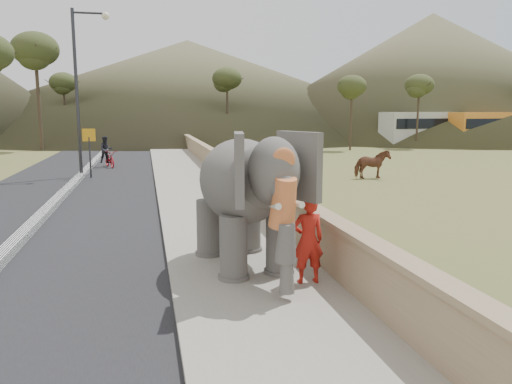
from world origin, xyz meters
TOP-DOWN VIEW (x-y plane):
  - ground at (0.00, 0.00)m, footprint 160.00×160.00m
  - road at (-5.00, 10.00)m, footprint 7.00×120.00m
  - median at (-5.00, 10.00)m, footprint 0.35×120.00m
  - walkway at (0.00, 10.00)m, footprint 3.00×120.00m
  - parapet at (1.65, 10.00)m, footprint 0.30×120.00m
  - lamppost at (-4.69, 15.41)m, footprint 1.76×0.36m
  - signboard at (-4.50, 14.90)m, footprint 0.60×0.08m
  - cow at (8.74, 11.82)m, footprint 1.65×0.76m
  - distant_car at (20.28, 36.05)m, footprint 4.42×2.27m
  - bus_white at (24.81, 32.04)m, footprint 11.22×3.80m
  - bus_orange at (30.73, 30.82)m, footprint 11.24×4.05m
  - hill_right at (36.00, 52.00)m, footprint 56.00×56.00m
  - hill_far at (5.00, 70.00)m, footprint 80.00×80.00m
  - elephant_and_man at (0.02, -0.54)m, footprint 2.45×3.97m
  - motorcyclist at (-3.98, 19.60)m, footprint 1.21×1.95m
  - trees at (-0.48, 27.89)m, footprint 48.15×42.25m

SIDE VIEW (x-z plane):
  - ground at x=0.00m, z-range 0.00..0.00m
  - road at x=-5.00m, z-range 0.00..0.03m
  - walkway at x=0.00m, z-range 0.00..0.15m
  - median at x=-5.00m, z-range 0.00..0.22m
  - parapet at x=1.65m, z-range 0.00..1.10m
  - motorcyclist at x=-3.98m, z-range -0.21..1.59m
  - cow at x=8.74m, z-range 0.00..1.39m
  - distant_car at x=20.28m, z-range 0.00..1.44m
  - elephant_and_man at x=0.02m, z-range 0.14..2.84m
  - bus_white at x=24.81m, z-range 0.00..3.10m
  - bus_orange at x=30.73m, z-range 0.00..3.10m
  - signboard at x=-4.50m, z-range 0.44..2.84m
  - trees at x=-0.48m, z-range -0.93..8.74m
  - lamppost at x=-4.69m, z-range 0.87..8.87m
  - hill_far at x=5.00m, z-range 0.00..14.00m
  - hill_right at x=36.00m, z-range 0.00..16.00m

